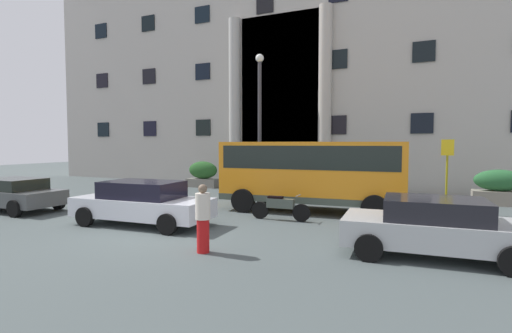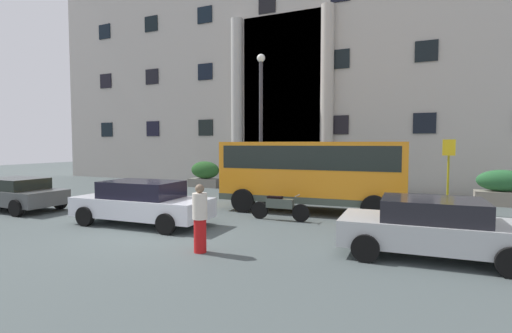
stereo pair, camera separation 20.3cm
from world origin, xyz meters
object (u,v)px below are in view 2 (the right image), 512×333
object	(u,v)px
orange_minibus	(313,170)
parked_sedan_far	(16,193)
hedge_planter_east	(351,181)
parked_coupe_end	(432,227)
motorcycle_far_end	(279,207)
hedge_planter_west	(205,175)
lamppost_plaza_centre	(261,113)
bus_stop_sign	(448,168)
hedge_planter_far_west	(502,188)
parked_sedan_second	(142,202)
pedestrian_woman_dark_dress	(200,218)

from	to	relation	value
orange_minibus	parked_sedan_far	world-z (taller)	orange_minibus
hedge_planter_east	parked_coupe_end	bearing A→B (deg)	-68.22
hedge_planter_east	motorcycle_far_end	size ratio (longest dim) A/B	0.96
hedge_planter_west	lamppost_plaza_centre	distance (m)	6.14
hedge_planter_east	hedge_planter_west	xyz separation A→B (m)	(-8.76, 0.51, -0.01)
hedge_planter_east	hedge_planter_west	size ratio (longest dim) A/B	1.00
bus_stop_sign	hedge_planter_far_west	xyz separation A→B (m)	(2.12, 2.92, -0.98)
parked_sedan_second	parked_sedan_far	size ratio (longest dim) A/B	1.15
bus_stop_sign	parked_sedan_far	world-z (taller)	bus_stop_sign
lamppost_plaza_centre	hedge_planter_west	bearing A→B (deg)	155.22
parked_sedan_second	hedge_planter_east	bearing A→B (deg)	59.62
parked_sedan_far	lamppost_plaza_centre	world-z (taller)	lamppost_plaza_centre
motorcycle_far_end	lamppost_plaza_centre	xyz separation A→B (m)	(-3.04, 5.21, 3.64)
hedge_planter_far_west	motorcycle_far_end	size ratio (longest dim) A/B	0.98
parked_sedan_second	parked_sedan_far	bearing A→B (deg)	177.03
orange_minibus	parked_sedan_far	bearing A→B (deg)	-159.65
parked_sedan_second	motorcycle_far_end	xyz separation A→B (m)	(3.75, 2.52, -0.26)
parked_sedan_second	motorcycle_far_end	world-z (taller)	parked_sedan_second
parked_sedan_second	bus_stop_sign	bearing A→B (deg)	32.30
parked_coupe_end	motorcycle_far_end	distance (m)	5.40
orange_minibus	hedge_planter_east	distance (m)	4.84
hedge_planter_west	parked_sedan_far	xyz separation A→B (m)	(-2.40, -9.91, -0.09)
bus_stop_sign	hedge_planter_far_west	bearing A→B (deg)	53.98
hedge_planter_far_west	motorcycle_far_end	world-z (taller)	hedge_planter_far_west
bus_stop_sign	parked_sedan_second	bearing A→B (deg)	-144.46
parked_sedan_second	parked_sedan_far	distance (m)	6.36
orange_minibus	motorcycle_far_end	size ratio (longest dim) A/B	3.35
parked_sedan_second	motorcycle_far_end	distance (m)	4.52
parked_sedan_second	pedestrian_woman_dark_dress	world-z (taller)	pedestrian_woman_dark_dress
lamppost_plaza_centre	orange_minibus	bearing A→B (deg)	-40.76
hedge_planter_far_west	parked_sedan_far	xyz separation A→B (m)	(-17.48, -9.38, -0.07)
hedge_planter_far_west	pedestrian_woman_dark_dress	xyz separation A→B (m)	(-7.64, -11.23, 0.10)
pedestrian_woman_dark_dress	lamppost_plaza_centre	world-z (taller)	lamppost_plaza_centre
bus_stop_sign	hedge_planter_east	size ratio (longest dim) A/B	1.39
parked_sedan_far	pedestrian_woman_dark_dress	xyz separation A→B (m)	(9.83, -1.86, 0.17)
lamppost_plaza_centre	bus_stop_sign	bearing A→B (deg)	-8.91
motorcycle_far_end	lamppost_plaza_centre	bearing A→B (deg)	117.12
orange_minibus	parked_sedan_second	distance (m)	6.38
pedestrian_woman_dark_dress	motorcycle_far_end	bearing A→B (deg)	127.39
hedge_planter_far_west	parked_sedan_far	world-z (taller)	hedge_planter_far_west
bus_stop_sign	motorcycle_far_end	world-z (taller)	bus_stop_sign
hedge_planter_west	hedge_planter_far_west	bearing A→B (deg)	-2.04
parked_sedan_second	orange_minibus	bearing A→B (deg)	43.94
hedge_planter_far_west	parked_coupe_end	world-z (taller)	hedge_planter_far_west
bus_stop_sign	pedestrian_woman_dark_dress	world-z (taller)	bus_stop_sign
parked_coupe_end	lamppost_plaza_centre	world-z (taller)	lamppost_plaza_centre
hedge_planter_far_west	parked_sedan_far	bearing A→B (deg)	-151.79
bus_stop_sign	parked_coupe_end	size ratio (longest dim) A/B	0.66
parked_sedan_second	motorcycle_far_end	size ratio (longest dim) A/B	2.21
parked_sedan_far	motorcycle_far_end	size ratio (longest dim) A/B	1.92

